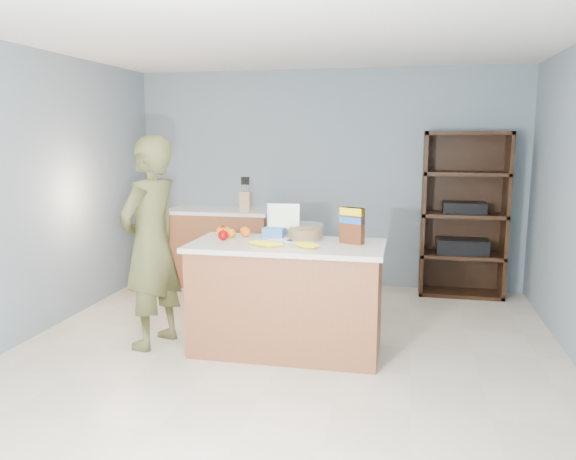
% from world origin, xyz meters
% --- Properties ---
extents(floor, '(4.50, 5.00, 0.02)m').
position_xyz_m(floor, '(0.00, 0.00, 0.00)').
color(floor, beige).
rests_on(floor, ground).
extents(walls, '(4.52, 5.02, 2.51)m').
position_xyz_m(walls, '(0.00, 0.00, 1.65)').
color(walls, slate).
rests_on(walls, ground).
extents(counter_peninsula, '(1.56, 0.76, 0.90)m').
position_xyz_m(counter_peninsula, '(0.00, 0.30, 0.42)').
color(counter_peninsula, brown).
rests_on(counter_peninsula, ground).
extents(back_cabinet, '(1.24, 0.62, 0.90)m').
position_xyz_m(back_cabinet, '(-1.20, 2.20, 0.45)').
color(back_cabinet, brown).
rests_on(back_cabinet, ground).
extents(shelving_unit, '(0.90, 0.40, 1.80)m').
position_xyz_m(shelving_unit, '(1.55, 2.35, 0.86)').
color(shelving_unit, black).
rests_on(shelving_unit, ground).
extents(person, '(0.57, 0.72, 1.76)m').
position_xyz_m(person, '(-1.13, 0.19, 0.88)').
color(person, '#4B4C28').
rests_on(person, ground).
extents(knife_block, '(0.12, 0.10, 0.31)m').
position_xyz_m(knife_block, '(-0.87, 2.12, 1.02)').
color(knife_block, tan).
rests_on(knife_block, back_cabinet).
extents(envelopes, '(0.39, 0.20, 0.00)m').
position_xyz_m(envelopes, '(0.01, 0.42, 0.90)').
color(envelopes, white).
rests_on(envelopes, counter_peninsula).
extents(bananas, '(0.59, 0.16, 0.05)m').
position_xyz_m(bananas, '(0.03, 0.14, 0.92)').
color(bananas, yellow).
rests_on(bananas, counter_peninsula).
extents(apples, '(0.15, 0.28, 0.08)m').
position_xyz_m(apples, '(-0.58, 0.42, 0.94)').
color(apples, '#8F0204').
rests_on(apples, counter_peninsula).
extents(oranges, '(0.31, 0.21, 0.08)m').
position_xyz_m(oranges, '(-0.54, 0.51, 0.94)').
color(oranges, orange).
rests_on(oranges, counter_peninsula).
extents(blue_carton, '(0.19, 0.13, 0.08)m').
position_xyz_m(blue_carton, '(-0.17, 0.55, 0.94)').
color(blue_carton, blue).
rests_on(blue_carton, counter_peninsula).
extents(salad_bowl, '(0.30, 0.30, 0.13)m').
position_xyz_m(salad_bowl, '(0.11, 0.51, 0.96)').
color(salad_bowl, '#267219').
rests_on(salad_bowl, counter_peninsula).
extents(tv, '(0.28, 0.12, 0.28)m').
position_xyz_m(tv, '(-0.09, 0.61, 1.06)').
color(tv, silver).
rests_on(tv, counter_peninsula).
extents(cereal_box, '(0.21, 0.14, 0.29)m').
position_xyz_m(cereal_box, '(0.51, 0.40, 1.07)').
color(cereal_box, '#592B14').
rests_on(cereal_box, counter_peninsula).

